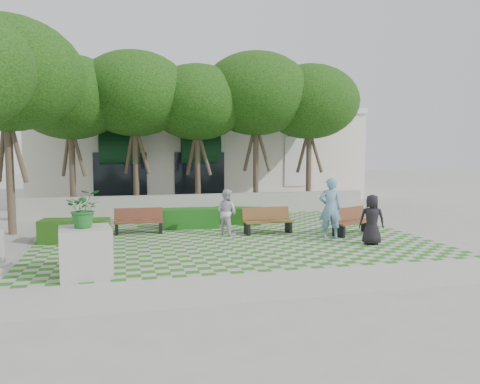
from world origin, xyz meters
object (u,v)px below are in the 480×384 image
object	(u,v)px
planter_front	(85,241)
person_white	(227,212)
bench_west	(139,221)
hedge_west	(75,231)
person_dark	(372,220)
hedge_midleft	(191,218)
hedge_midright	(238,216)
bench_mid	(267,221)
person_blue	(330,208)
bench_east	(352,222)

from	to	relation	value
planter_front	person_white	world-z (taller)	planter_front
bench_west	hedge_west	world-z (taller)	bench_west
hedge_west	person_dark	bearing A→B (deg)	-16.30
hedge_midleft	hedge_west	distance (m)	4.21
hedge_midright	person_dark	distance (m)	5.64
hedge_midleft	hedge_midright	bearing A→B (deg)	14.76
bench_mid	person_dark	bearing A→B (deg)	-48.56
bench_west	person_white	size ratio (longest dim) A/B	1.07
bench_west	person_white	world-z (taller)	person_white
person_blue	person_white	xyz separation A→B (m)	(-3.06, 1.44, -0.21)
planter_front	person_white	distance (m)	5.94
person_blue	person_white	size ratio (longest dim) A/B	1.27
person_white	bench_mid	bearing A→B (deg)	-130.02
hedge_midleft	person_dark	distance (m)	6.48
hedge_west	hedge_midleft	bearing A→B (deg)	24.53
bench_mid	bench_west	size ratio (longest dim) A/B	1.03
bench_mid	person_white	world-z (taller)	person_white
bench_east	hedge_west	size ratio (longest dim) A/B	0.88
bench_mid	person_dark	distance (m)	3.57
person_white	person_dark	bearing A→B (deg)	-161.13
bench_west	hedge_west	bearing A→B (deg)	-150.04
person_blue	hedge_west	bearing A→B (deg)	4.90
planter_front	person_dark	world-z (taller)	planter_front
hedge_midleft	person_white	world-z (taller)	person_white
person_blue	person_white	bearing A→B (deg)	-10.59
hedge_west	bench_mid	bearing A→B (deg)	0.16
hedge_midleft	person_white	distance (m)	1.96
hedge_west	person_white	size ratio (longest dim) A/B	1.32
bench_mid	bench_west	world-z (taller)	bench_mid
bench_mid	hedge_west	distance (m)	6.20
hedge_midright	planter_front	size ratio (longest dim) A/B	0.92
hedge_midleft	person_dark	size ratio (longest dim) A/B	1.34
hedge_midright	person_blue	xyz separation A→B (m)	(2.15, -3.59, 0.66)
hedge_midleft	hedge_west	bearing A→B (deg)	-155.47
bench_east	person_dark	world-z (taller)	person_dark
bench_mid	planter_front	bearing A→B (deg)	-145.94
bench_east	planter_front	world-z (taller)	planter_front
person_white	person_blue	bearing A→B (deg)	-152.16
bench_mid	person_blue	world-z (taller)	person_blue
person_blue	person_dark	xyz separation A→B (m)	(0.81, -1.19, -0.22)
bench_west	planter_front	xyz separation A→B (m)	(-1.33, -5.19, 0.39)
bench_east	person_white	xyz separation A→B (m)	(-4.10, 0.95, 0.34)
bench_east	bench_mid	distance (m)	2.83
bench_east	hedge_midright	bearing A→B (deg)	111.25
bench_west	hedge_midright	xyz separation A→B (m)	(3.76, 1.19, -0.10)
hedge_midleft	hedge_west	size ratio (longest dim) A/B	1.00
bench_east	person_white	size ratio (longest dim) A/B	1.17
planter_front	person_white	bearing A→B (deg)	45.35
planter_front	hedge_midleft	bearing A→B (deg)	61.46
hedge_midleft	bench_west	bearing A→B (deg)	-159.68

